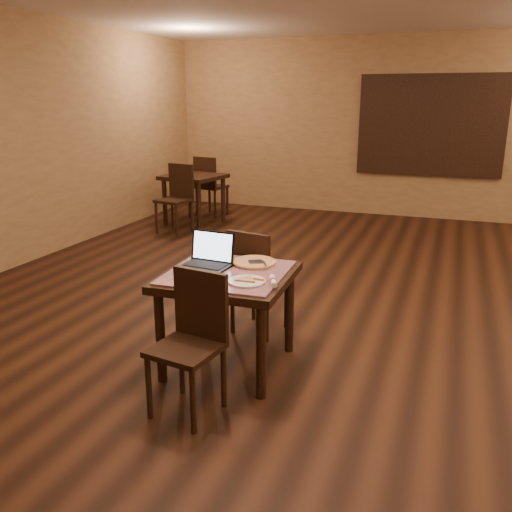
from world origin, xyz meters
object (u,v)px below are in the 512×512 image
at_px(chair_main_near, 193,334).
at_px(pizza_pan, 254,264).
at_px(tiled_table, 228,285).
at_px(chair_main_far, 255,276).
at_px(laptop, 209,257).
at_px(other_table_b_chair_near, 177,194).
at_px(other_table_b, 194,183).
at_px(other_table_b_chair_far, 209,183).

xyz_separation_m(chair_main_near, pizza_pan, (0.11, 0.86, 0.24)).
xyz_separation_m(tiled_table, pizza_pan, (0.12, 0.24, 0.11)).
distance_m(chair_main_near, chair_main_far, 1.24).
height_order(laptop, other_table_b_chair_near, other_table_b_chair_near).
bearing_deg(other_table_b_chair_near, chair_main_far, -42.22).
bearing_deg(laptop, other_table_b, 122.33).
bearing_deg(pizza_pan, other_table_b_chair_far, 118.81).
bearing_deg(chair_main_far, other_table_b, -45.06).
bearing_deg(tiled_table, other_table_b, 117.24).
bearing_deg(pizza_pan, laptop, -157.60).
bearing_deg(pizza_pan, tiled_table, -116.57).
height_order(laptop, pizza_pan, laptop).
relative_size(other_table_b, other_table_b_chair_near, 0.96).
bearing_deg(chair_main_near, other_table_b_chair_far, 123.12).
relative_size(laptop, other_table_b, 0.39).
height_order(tiled_table, other_table_b_chair_far, other_table_b_chair_far).
relative_size(chair_main_far, other_table_b_chair_far, 0.91).
xyz_separation_m(chair_main_far, other_table_b_chair_far, (-2.45, 4.33, 0.05)).
bearing_deg(other_table_b_chair_far, laptop, 125.13).
height_order(pizza_pan, other_table_b_chair_far, other_table_b_chair_far).
bearing_deg(pizza_pan, other_table_b, 122.08).
height_order(chair_main_far, other_table_b_chair_far, other_table_b_chair_far).
xyz_separation_m(chair_main_far, pizza_pan, (0.14, -0.38, 0.24)).
relative_size(tiled_table, laptop, 2.50).
bearing_deg(chair_main_far, other_table_b_chair_near, -40.47).
distance_m(other_table_b, other_table_b_chair_far, 0.61).
distance_m(tiled_table, chair_main_near, 0.63).
bearing_deg(tiled_table, pizza_pan, 61.22).
relative_size(chair_main_near, chair_main_far, 1.00).
bearing_deg(tiled_table, other_table_b_chair_near, 120.86).
xyz_separation_m(laptop, other_table_b, (-2.25, 4.24, -0.17)).
bearing_deg(laptop, other_table_b_chair_near, 125.93).
height_order(laptop, other_table_b_chair_far, other_table_b_chair_far).
distance_m(laptop, other_table_b_chair_near, 4.28).
bearing_deg(other_table_b, other_table_b_chair_near, -78.49).
relative_size(other_table_b_chair_near, other_table_b_chair_far, 1.00).
relative_size(chair_main_far, laptop, 2.45).
relative_size(chair_main_near, other_table_b, 0.95).
xyz_separation_m(chair_main_far, other_table_b, (-2.44, 3.73, 0.13)).
bearing_deg(laptop, chair_main_far, 74.61).
height_order(other_table_b_chair_near, other_table_b_chair_far, same).
xyz_separation_m(pizza_pan, other_table_b_chair_far, (-2.59, 4.71, -0.19)).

